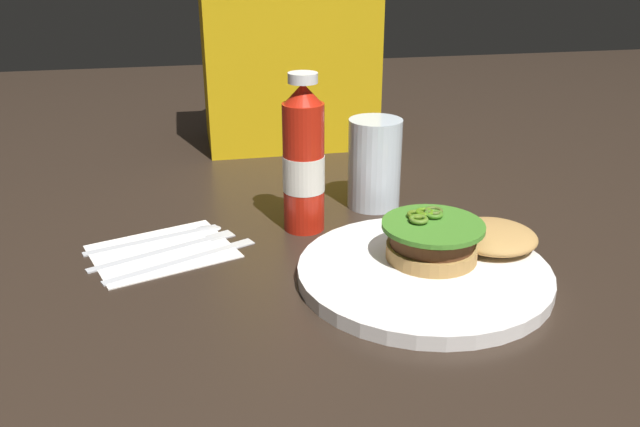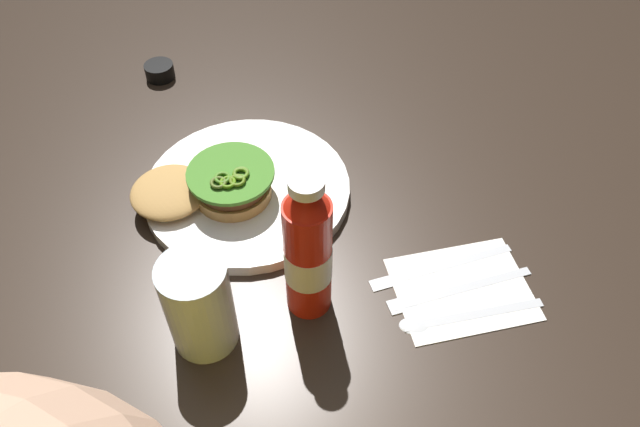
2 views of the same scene
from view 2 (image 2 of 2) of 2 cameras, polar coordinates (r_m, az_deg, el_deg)
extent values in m
plane|color=black|center=(0.90, -3.81, 1.23)|extent=(3.00, 3.00, 0.00)
cylinder|color=white|center=(0.91, -6.73, 2.22)|extent=(0.30, 0.30, 0.02)
cylinder|color=#B38448|center=(0.88, -8.08, 2.18)|extent=(0.11, 0.11, 0.02)
cylinder|color=#512D19|center=(0.87, -8.19, 2.96)|extent=(0.10, 0.10, 0.02)
cylinder|color=red|center=(0.87, -8.27, 3.47)|extent=(0.09, 0.09, 0.01)
cylinder|color=#3E7A24|center=(0.86, -8.32, 3.75)|extent=(0.12, 0.12, 0.01)
torus|color=#4D6323|center=(0.84, -9.42, 2.85)|extent=(0.02, 0.02, 0.01)
torus|color=#457B20|center=(0.85, -9.06, 3.29)|extent=(0.02, 0.02, 0.01)
torus|color=#4F6D18|center=(0.84, -7.69, 3.07)|extent=(0.02, 0.02, 0.01)
torus|color=#547926|center=(0.85, -7.35, 3.77)|extent=(0.02, 0.02, 0.01)
torus|color=#4B7C12|center=(0.84, -8.57, 2.89)|extent=(0.02, 0.02, 0.01)
torus|color=#497616|center=(0.85, -7.39, 3.67)|extent=(0.02, 0.02, 0.01)
ellipsoid|color=#B38448|center=(0.89, -13.82, 1.96)|extent=(0.11, 0.11, 0.03)
cylinder|color=red|center=(0.72, -1.11, -4.16)|extent=(0.06, 0.06, 0.18)
cone|color=red|center=(0.64, -1.25, 1.43)|extent=(0.05, 0.05, 0.03)
cylinder|color=white|center=(0.63, -1.28, 2.68)|extent=(0.04, 0.04, 0.01)
cylinder|color=white|center=(0.72, -1.11, -4.50)|extent=(0.06, 0.06, 0.05)
cylinder|color=silver|center=(0.72, -11.17, -8.30)|extent=(0.08, 0.08, 0.13)
cylinder|color=black|center=(1.15, -14.67, 12.69)|extent=(0.05, 0.05, 0.03)
cube|color=white|center=(0.82, 13.03, -6.81)|extent=(0.21, 0.18, 0.00)
cube|color=silver|center=(0.84, 12.07, -4.48)|extent=(0.17, 0.08, 0.00)
cube|color=silver|center=(0.81, 7.41, -5.86)|extent=(0.08, 0.05, 0.00)
cube|color=silver|center=(0.82, 13.07, -6.67)|extent=(0.18, 0.09, 0.00)
cube|color=silver|center=(0.79, 7.66, -8.26)|extent=(0.04, 0.03, 0.00)
cube|color=silver|center=(0.80, 14.13, -8.98)|extent=(0.18, 0.07, 0.00)
ellipsoid|color=silver|center=(0.77, 8.86, -10.12)|extent=(0.04, 0.03, 0.00)
camera|label=1|loc=(1.30, 12.02, 35.02)|focal=37.05mm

